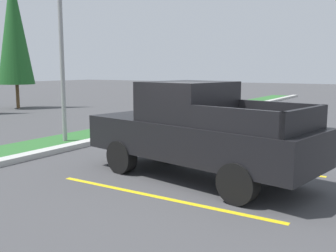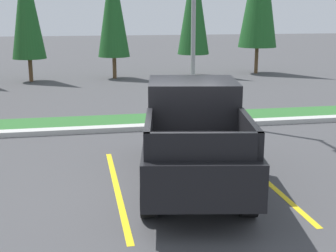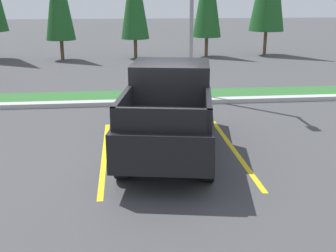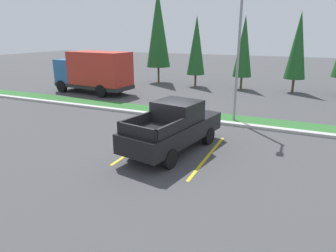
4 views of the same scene
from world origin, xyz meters
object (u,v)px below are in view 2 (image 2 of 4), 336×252
Objects in this scene: cypress_tree_right_inner at (194,3)px; cypress_tree_left_inner at (26,5)px; pickup_truck_main at (193,134)px; cypress_tree_center at (113,5)px.

cypress_tree_left_inner is at bearing -176.18° from cypress_tree_right_inner.
pickup_truck_main is at bearing -73.83° from cypress_tree_left_inner.
cypress_tree_center is 4.29m from cypress_tree_right_inner.
cypress_tree_center is at bearing 4.36° from cypress_tree_left_inner.
cypress_tree_right_inner is (4.29, 0.25, 0.12)m from cypress_tree_center.
cypress_tree_left_inner is 0.98× the size of cypress_tree_right_inner.
cypress_tree_right_inner is at bearing 3.30° from cypress_tree_center.
pickup_truck_main is at bearing -88.95° from cypress_tree_center.
cypress_tree_left_inner is 8.51m from cypress_tree_right_inner.
pickup_truck_main is 16.05m from cypress_tree_center.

